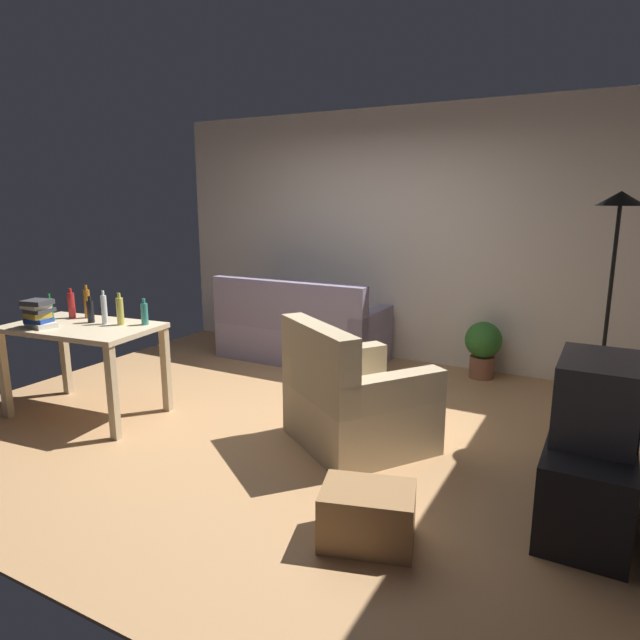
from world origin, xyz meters
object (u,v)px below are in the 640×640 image
Objects in this scene: desk at (83,338)px; bottle_amber at (87,303)px; tv at (598,398)px; potted_plant at (483,346)px; bottle_clear at (104,309)px; torchiere_lamp at (615,249)px; storage_box at (368,515)px; bottle_squat at (120,311)px; bottle_green at (50,308)px; bottle_tall at (144,313)px; bottle_dark at (90,311)px; tv_stand at (588,475)px; bottle_red at (71,305)px; book_stack at (39,314)px; couch at (300,333)px; armchair at (353,402)px.

bottle_amber is (-0.19, 0.22, 0.24)m from desk.
potted_plant is (-1.07, 2.21, -0.37)m from tv.
bottle_clear is (-3.60, -0.20, 0.18)m from tv.
torchiere_lamp is 3.77× the size of storage_box.
bottle_squat is at bearing 164.76° from storage_box.
bottle_green is (-4.20, -0.25, 0.15)m from tv.
bottle_squat reaches higher than bottle_tall.
bottle_dark reaches higher than potted_plant.
bottle_dark is at bearing 4.64° from bottle_green.
tv_stand is at bearing 3.43° from bottle_green.
bottle_red is 0.30m from bottle_dark.
tv is 3.47m from bottle_squat.
bottle_tall is (-2.31, 0.77, 0.70)m from storage_box.
tv reaches higher than storage_box.
book_stack reaches higher than bottle_green.
tv reaches higher than desk.
couch is 1.48× the size of armchair.
bottle_tall is (-1.74, -0.27, 0.53)m from armchair.
potted_plant is 0.47× the size of armchair.
desk is 0.39m from bottle_squat.
storage_box is 1.74× the size of book_stack.
desk is at bearing 42.93° from book_stack.
book_stack is (-0.22, -0.31, 0.01)m from bottle_dark.
bottle_clear is at bearing 5.32° from bottle_green.
couch is at bearing 76.96° from bottle_squat.
bottle_red reaches higher than bottle_tall.
bottle_amber reaches higher than desk.
bottle_dark reaches higher than desk.
bottle_squat is at bearing -135.42° from potted_plant.
couch is 3.17× the size of potted_plant.
bottle_red is at bearing -172.15° from bottle_tall.
torchiere_lamp is at bearing 20.47° from bottle_dark.
couch is 6.94× the size of bottle_squat.
bottle_amber is (-2.37, -0.30, 0.56)m from armchair.
tv_stand is 3.97m from bottle_amber.
armchair is (-1.56, 0.21, -0.38)m from tv.
armchair is at bearing 10.90° from bottle_dark.
tv_stand is 4.04m from book_stack.
potted_plant is 4.02m from book_stack.
torchiere_lamp is at bearing 0.00° from tv_stand.
bottle_red reaches higher than tv_stand.
potted_plant is at bearing 38.88° from bottle_amber.
potted_plant is 3.53m from bottle_clear.
couch is 6.58× the size of book_stack.
torchiere_lamp is at bearing -43.90° from potted_plant.
bottle_tall is (0.44, 0.26, 0.20)m from desk.
bottle_squat is at bearing 0.67° from bottle_red.
tv_stand is 1.67m from torchiere_lamp.
bottle_tall is (0.63, 0.04, -0.03)m from bottle_amber.
potted_plant is at bearing -170.76° from couch.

